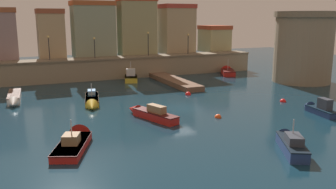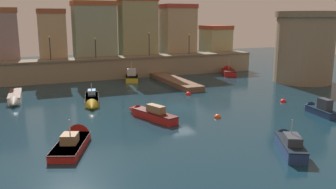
# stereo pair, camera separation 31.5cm
# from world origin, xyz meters

# --- Properties ---
(ground_plane) EXTENTS (116.16, 116.16, 0.00)m
(ground_plane) POSITION_xyz_m (0.00, 0.00, 0.00)
(ground_plane) COLOR #112D3D
(quay_wall) EXTENTS (43.90, 3.67, 3.17)m
(quay_wall) POSITION_xyz_m (0.00, 21.05, 1.59)
(quay_wall) COLOR gray
(quay_wall) RESTS_ON ground
(old_town_backdrop) EXTENTS (41.77, 5.12, 9.37)m
(old_town_backdrop) POSITION_xyz_m (-0.70, 24.73, 6.92)
(old_town_backdrop) COLOR gray
(old_town_backdrop) RESTS_ON ground
(fortress_tower) EXTENTS (8.61, 8.61, 9.88)m
(fortress_tower) POSITION_xyz_m (22.28, 6.98, 5.00)
(fortress_tower) COLOR gray
(fortress_tower) RESTS_ON ground
(pier_dock) EXTENTS (2.55, 12.97, 0.70)m
(pier_dock) POSITION_xyz_m (4.98, 12.88, 0.33)
(pier_dock) COLOR brown
(pier_dock) RESTS_ON ground
(quay_lamp_0) EXTENTS (0.32, 0.32, 3.41)m
(quay_lamp_0) POSITION_xyz_m (-10.68, 21.05, 5.44)
(quay_lamp_0) COLOR black
(quay_lamp_0) RESTS_ON quay_wall
(quay_lamp_1) EXTENTS (0.32, 0.32, 3.04)m
(quay_lamp_1) POSITION_xyz_m (-4.26, 21.05, 5.22)
(quay_lamp_1) COLOR black
(quay_lamp_1) RESTS_ON quay_wall
(quay_lamp_2) EXTENTS (0.32, 0.32, 3.70)m
(quay_lamp_2) POSITION_xyz_m (4.18, 21.05, 5.60)
(quay_lamp_2) COLOR black
(quay_lamp_2) RESTS_ON quay_wall
(quay_lamp_3) EXTENTS (0.32, 0.32, 3.29)m
(quay_lamp_3) POSITION_xyz_m (11.16, 21.05, 5.37)
(quay_lamp_3) COLOR black
(quay_lamp_3) RESTS_ON quay_wall
(moored_boat_0) EXTENTS (3.78, 5.59, 2.55)m
(moored_boat_0) POSITION_xyz_m (1.93, -13.54, 0.50)
(moored_boat_0) COLOR navy
(moored_boat_0) RESTS_ON ground
(moored_boat_1) EXTENTS (1.85, 4.75, 1.90)m
(moored_boat_1) POSITION_xyz_m (11.25, -7.10, 0.47)
(moored_boat_1) COLOR navy
(moored_boat_1) RESTS_ON ground
(moored_boat_2) EXTENTS (3.88, 5.59, 2.98)m
(moored_boat_2) POSITION_xyz_m (16.46, 17.23, 0.42)
(moored_boat_2) COLOR red
(moored_boat_2) RESTS_ON ground
(moored_boat_3) EXTENTS (4.04, 6.61, 2.78)m
(moored_boat_3) POSITION_xyz_m (-11.70, -6.59, 0.34)
(moored_boat_3) COLOR red
(moored_boat_3) RESTS_ON ground
(moored_boat_4) EXTENTS (3.25, 6.51, 1.56)m
(moored_boat_4) POSITION_xyz_m (-4.31, -2.27, 0.47)
(moored_boat_4) COLOR red
(moored_boat_4) RESTS_ON ground
(moored_boat_5) EXTENTS (2.65, 6.89, 2.42)m
(moored_boat_5) POSITION_xyz_m (-8.10, 5.27, 0.39)
(moored_boat_5) COLOR gold
(moored_boat_5) RESTS_ON ground
(moored_boat_6) EXTENTS (1.59, 7.17, 1.20)m
(moored_boat_6) POSITION_xyz_m (-15.70, 9.74, 0.43)
(moored_boat_6) COLOR white
(moored_boat_6) RESTS_ON ground
(moored_boat_7) EXTENTS (2.78, 4.48, 3.29)m
(moored_boat_7) POSITION_xyz_m (0.10, 17.45, 0.53)
(moored_boat_7) COLOR gold
(moored_boat_7) RESTS_ON ground
(mooring_buoy_0) EXTENTS (0.66, 0.66, 0.66)m
(mooring_buoy_0) POSITION_xyz_m (11.41, -1.92, 0.00)
(mooring_buoy_0) COLOR red
(mooring_buoy_0) RESTS_ON ground
(mooring_buoy_1) EXTENTS (0.63, 0.63, 0.63)m
(mooring_buoy_1) POSITION_xyz_m (1.54, -4.56, 0.00)
(mooring_buoy_1) COLOR #EA4C19
(mooring_buoy_1) RESTS_ON ground
(mooring_buoy_2) EXTENTS (0.71, 0.71, 0.71)m
(mooring_buoy_2) POSITION_xyz_m (3.47, 5.49, 0.00)
(mooring_buoy_2) COLOR red
(mooring_buoy_2) RESTS_ON ground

